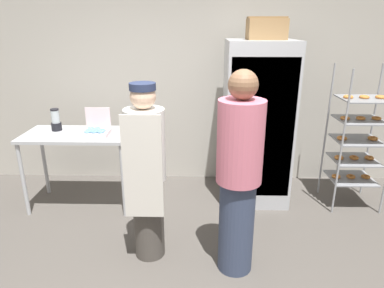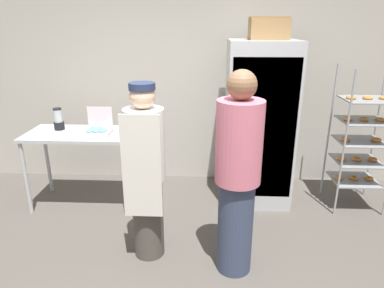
{
  "view_description": "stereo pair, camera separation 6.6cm",
  "coord_description": "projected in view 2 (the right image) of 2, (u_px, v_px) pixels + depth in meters",
  "views": [
    {
      "loc": [
        0.13,
        -2.29,
        2.06
      ],
      "look_at": [
        0.06,
        0.69,
        1.01
      ],
      "focal_mm": 32.0,
      "sensor_mm": 36.0,
      "label": 1
    },
    {
      "loc": [
        0.2,
        -2.29,
        2.06
      ],
      "look_at": [
        0.06,
        0.69,
        1.01
      ],
      "focal_mm": 32.0,
      "sensor_mm": 36.0,
      "label": 2
    }
  ],
  "objects": [
    {
      "name": "cardboard_storage_box",
      "position": [
        269.0,
        29.0,
        3.67
      ],
      "size": [
        0.42,
        0.33,
        0.24
      ],
      "color": "#937047",
      "rests_on": "refrigerator"
    },
    {
      "name": "refrigerator",
      "position": [
        259.0,
        124.0,
        4.0
      ],
      "size": [
        0.76,
        0.73,
        1.9
      ],
      "color": "#ADAFB5",
      "rests_on": "ground_plane"
    },
    {
      "name": "blender_pitcher",
      "position": [
        59.0,
        120.0,
        3.97
      ],
      "size": [
        0.12,
        0.12,
        0.26
      ],
      "color": "black",
      "rests_on": "prep_counter"
    },
    {
      "name": "person_customer",
      "position": [
        238.0,
        176.0,
        2.77
      ],
      "size": [
        0.37,
        0.37,
        1.75
      ],
      "color": "#333D56",
      "rests_on": "ground_plane"
    },
    {
      "name": "back_wall",
      "position": [
        193.0,
        79.0,
        4.49
      ],
      "size": [
        6.4,
        0.12,
        2.75
      ],
      "primitive_type": "cube",
      "color": "#ADA89E",
      "rests_on": "ground_plane"
    },
    {
      "name": "prep_counter",
      "position": [
        80.0,
        141.0,
        3.93
      ],
      "size": [
        1.19,
        0.62,
        0.89
      ],
      "color": "#ADAFB5",
      "rests_on": "ground_plane"
    },
    {
      "name": "baking_rack",
      "position": [
        360.0,
        141.0,
        3.88
      ],
      "size": [
        0.57,
        0.52,
        1.64
      ],
      "color": "#93969B",
      "rests_on": "ground_plane"
    },
    {
      "name": "ground_plane",
      "position": [
        181.0,
        286.0,
        2.84
      ],
      "size": [
        14.0,
        14.0,
        0.0
      ],
      "primitive_type": "plane",
      "color": "#4C4742"
    },
    {
      "name": "person_baker",
      "position": [
        146.0,
        172.0,
        2.98
      ],
      "size": [
        0.34,
        0.36,
        1.62
      ],
      "color": "#47423D",
      "rests_on": "ground_plane"
    },
    {
      "name": "donut_box",
      "position": [
        98.0,
        130.0,
        3.81
      ],
      "size": [
        0.29,
        0.25,
        0.29
      ],
      "color": "silver",
      "rests_on": "prep_counter"
    }
  ]
}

